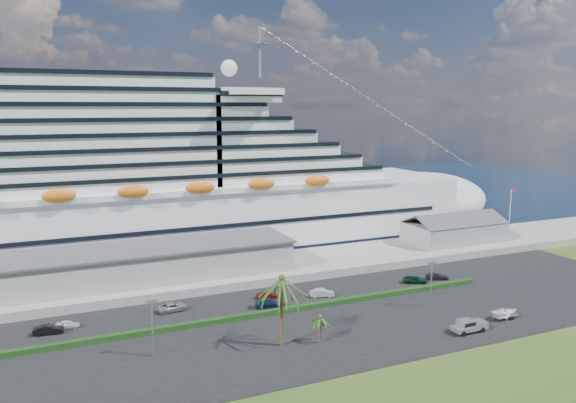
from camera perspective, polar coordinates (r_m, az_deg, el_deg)
name	(u,v)px	position (r m, az deg, el deg)	size (l,w,h in m)	color
ground	(355,345)	(86.36, 6.77, -14.28)	(420.00, 420.00, 0.00)	#284C19
asphalt_lot	(321,319)	(95.21, 3.34, -11.85)	(140.00, 38.00, 0.12)	black
wharf	(258,269)	(120.05, -3.02, -6.83)	(240.00, 20.00, 1.80)	gray
water	(169,205)	(204.84, -12.01, -0.39)	(420.00, 160.00, 0.02)	#0B1D32
cruise_ship	(134,186)	(134.33, -15.41, 1.50)	(191.00, 38.00, 54.00)	silver
terminal_building	(137,263)	(112.87, -15.05, -6.06)	(61.00, 15.00, 6.30)	gray
port_shed	(454,231)	(145.33, 16.53, -2.89)	(24.00, 12.31, 7.37)	gray
flagpole	(510,210)	(156.75, 21.64, -0.83)	(1.08, 0.16, 12.00)	silver
hedge	(265,313)	(96.20, -2.38, -11.28)	(88.00, 1.10, 0.90)	black
lamp_post_left	(152,321)	(82.26, -13.63, -11.71)	(1.60, 0.35, 8.27)	gray
lamp_post_right	(431,279)	(101.43, 14.36, -7.62)	(1.60, 0.35, 8.27)	gray
palm_tall	(282,286)	(82.12, -0.63, -8.60)	(8.82, 8.82, 11.13)	#47301E
palm_short	(320,320)	(84.94, 3.27, -11.96)	(3.53, 3.53, 4.56)	#47301E
parked_car_0	(68,324)	(97.70, -21.47, -11.54)	(1.44, 3.58, 1.22)	silver
parked_car_1	(48,329)	(96.36, -23.16, -11.87)	(1.57, 4.49, 1.48)	black
parked_car_2	(173,307)	(100.15, -11.61, -10.45)	(2.43, 5.26, 1.46)	gray
parked_car_3	(270,303)	(99.79, -1.81, -10.30)	(2.17, 5.34, 1.55)	#132045
parked_car_4	(267,295)	(104.53, -2.17, -9.42)	(1.58, 3.92, 1.33)	maroon
parked_car_5	(322,293)	(105.23, 3.48, -9.26)	(1.58, 4.53, 1.49)	#BABEC2
parked_car_6	(415,280)	(115.79, 12.79, -7.74)	(2.24, 4.86, 1.35)	black
parked_car_7	(437,276)	(119.11, 14.90, -7.34)	(1.88, 4.62, 1.34)	#242329
pickup_truck	(469,325)	(93.81, 17.90, -11.87)	(5.90, 2.36, 2.08)	black
boat_trailer	(506,312)	(101.37, 21.25, -10.45)	(5.82, 3.80, 1.67)	gray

